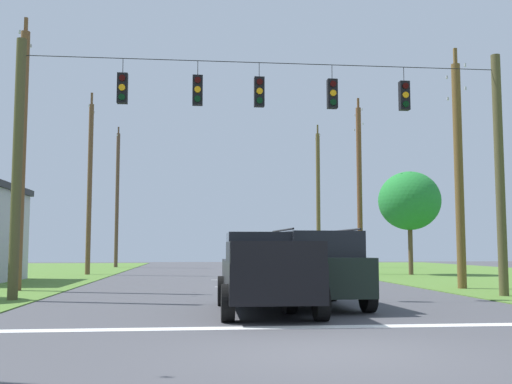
# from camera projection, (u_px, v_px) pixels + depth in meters

# --- Properties ---
(ground_plane) EXTENTS (120.00, 120.00, 0.00)m
(ground_plane) POSITION_uv_depth(u_px,v_px,m) (334.00, 352.00, 9.08)
(ground_plane) COLOR #47474C
(stop_bar_stripe) EXTENTS (12.72, 0.45, 0.01)m
(stop_bar_stripe) POSITION_uv_depth(u_px,v_px,m) (300.00, 327.00, 11.93)
(stop_bar_stripe) COLOR white
(stop_bar_stripe) RESTS_ON ground
(lane_dash_0) EXTENTS (2.50, 0.15, 0.01)m
(lane_dash_0) POSITION_uv_depth(u_px,v_px,m) (265.00, 301.00, 17.88)
(lane_dash_0) COLOR white
(lane_dash_0) RESTS_ON ground
(lane_dash_1) EXTENTS (2.50, 0.15, 0.01)m
(lane_dash_1) POSITION_uv_depth(u_px,v_px,m) (246.00, 287.00, 24.54)
(lane_dash_1) COLOR white
(lane_dash_1) RESTS_ON ground
(lane_dash_2) EXTENTS (2.50, 0.15, 0.01)m
(lane_dash_2) POSITION_uv_depth(u_px,v_px,m) (236.00, 280.00, 29.93)
(lane_dash_2) COLOR white
(lane_dash_2) RESTS_ON ground
(overhead_signal_span) EXTENTS (15.59, 0.31, 7.98)m
(overhead_signal_span) POSITION_uv_depth(u_px,v_px,m) (267.00, 153.00, 19.11)
(overhead_signal_span) COLOR #4E492A
(overhead_signal_span) RESTS_ON ground
(pickup_truck) EXTENTS (2.37, 5.44, 1.95)m
(pickup_truck) POSITION_uv_depth(u_px,v_px,m) (266.00, 272.00, 14.85)
(pickup_truck) COLOR black
(pickup_truck) RESTS_ON ground
(suv_black) EXTENTS (2.41, 4.89, 2.05)m
(suv_black) POSITION_uv_depth(u_px,v_px,m) (313.00, 267.00, 16.21)
(suv_black) COLOR black
(suv_black) RESTS_ON ground
(distant_car_crossing_white) EXTENTS (4.38, 2.18, 1.52)m
(distant_car_crossing_white) POSITION_uv_depth(u_px,v_px,m) (294.00, 267.00, 24.42)
(distant_car_crossing_white) COLOR silver
(distant_car_crossing_white) RESTS_ON ground
(utility_pole_mid_right) EXTENTS (0.34, 1.75, 9.42)m
(utility_pole_mid_right) POSITION_uv_depth(u_px,v_px,m) (459.00, 169.00, 23.46)
(utility_pole_mid_right) COLOR brown
(utility_pole_mid_right) RESTS_ON ground
(utility_pole_far_right) EXTENTS (0.31, 1.96, 10.67)m
(utility_pole_far_right) POSITION_uv_depth(u_px,v_px,m) (359.00, 186.00, 36.41)
(utility_pole_far_right) COLOR brown
(utility_pole_far_right) RESTS_ON ground
(utility_pole_near_left) EXTENTS (0.33, 1.91, 11.67)m
(utility_pole_near_left) POSITION_uv_depth(u_px,v_px,m) (318.00, 198.00, 49.29)
(utility_pole_near_left) COLOR brown
(utility_pole_near_left) RESTS_ON ground
(utility_pole_far_left) EXTENTS (0.33, 1.60, 10.22)m
(utility_pole_far_left) POSITION_uv_depth(u_px,v_px,m) (21.00, 156.00, 22.35)
(utility_pole_far_left) COLOR brown
(utility_pole_far_left) RESTS_ON ground
(utility_pole_distant_right) EXTENTS (0.28, 1.85, 10.84)m
(utility_pole_distant_right) POSITION_uv_depth(u_px,v_px,m) (90.00, 185.00, 35.78)
(utility_pole_distant_right) COLOR brown
(utility_pole_distant_right) RESTS_ON ground
(utility_pole_distant_left) EXTENTS (0.29, 1.61, 11.51)m
(utility_pole_distant_left) POSITION_uv_depth(u_px,v_px,m) (117.00, 198.00, 49.34)
(utility_pole_distant_left) COLOR brown
(utility_pole_distant_left) RESTS_ON ground
(tree_roadside_left) EXTENTS (3.61, 3.61, 6.04)m
(tree_roadside_left) POSITION_uv_depth(u_px,v_px,m) (409.00, 201.00, 35.47)
(tree_roadside_left) COLOR brown
(tree_roadside_left) RESTS_ON ground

